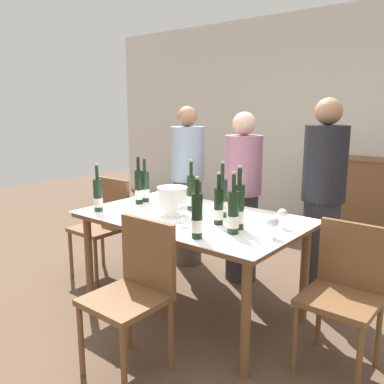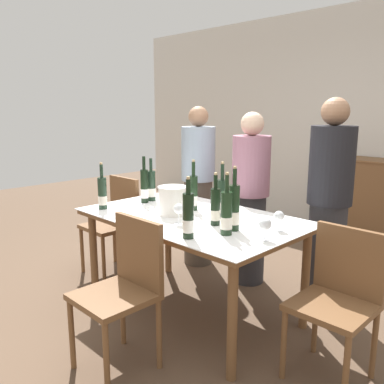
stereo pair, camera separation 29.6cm
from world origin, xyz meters
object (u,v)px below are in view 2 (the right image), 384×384
object	(u,v)px
wine_bottle_3	(144,187)
chair_near_front	(125,282)
wine_bottle_5	(226,214)
person_guest_right	(329,207)
chair_left_end	(116,218)
wine_glass_2	(182,190)
person_guest_left	(250,200)
wine_bottle_4	(234,209)
dining_table	(192,225)
wine_glass_0	(265,225)
wine_bottle_2	(215,207)
wine_glass_3	(279,217)
wine_bottle_6	(188,217)
wine_glass_1	(179,210)
ice_bucket	(173,200)
wine_bottle_7	(102,194)
chair_right_end	(339,292)
wine_bottle_1	(151,186)
wine_bottle_8	(222,199)
person_host	(198,187)
wine_bottle_0	(193,193)

from	to	relation	value
wine_bottle_3	chair_near_front	world-z (taller)	wine_bottle_3
wine_bottle_5	person_guest_right	size ratio (longest dim) A/B	0.24
chair_left_end	wine_glass_2	bearing A→B (deg)	12.59
person_guest_left	wine_bottle_4	bearing A→B (deg)	-59.47
dining_table	chair_left_end	size ratio (longest dim) A/B	1.82
wine_glass_0	wine_glass_2	bearing A→B (deg)	162.51
wine_bottle_2	wine_glass_0	size ratio (longest dim) A/B	2.60
wine_bottle_4	wine_glass_3	bearing A→B (deg)	43.45
wine_bottle_2	person_guest_left	bearing A→B (deg)	111.51
wine_bottle_3	person_guest_left	bearing A→B (deg)	54.37
dining_table	wine_bottle_6	size ratio (longest dim) A/B	4.29
wine_glass_1	wine_bottle_3	bearing A→B (deg)	160.07
ice_bucket	wine_glass_2	world-z (taller)	ice_bucket
chair_near_front	person_guest_right	bearing A→B (deg)	71.33
chair_left_end	wine_bottle_7	bearing A→B (deg)	-42.66
wine_bottle_7	chair_right_end	world-z (taller)	wine_bottle_7
dining_table	wine_bottle_1	world-z (taller)	wine_bottle_1
chair_left_end	wine_bottle_4	bearing A→B (deg)	-5.35
wine_glass_0	person_guest_left	world-z (taller)	person_guest_left
wine_glass_3	chair_near_front	xyz separation A→B (m)	(-0.49, -0.87, -0.33)
wine_bottle_8	wine_glass_0	distance (m)	0.57
ice_bucket	wine_bottle_1	distance (m)	0.51
wine_bottle_4	wine_glass_2	size ratio (longest dim) A/B	2.86
dining_table	person_guest_right	bearing A→B (deg)	49.35
wine_glass_0	person_host	xyz separation A→B (m)	(-1.39, 0.86, -0.08)
wine_bottle_0	wine_bottle_3	distance (m)	0.48
wine_glass_1	person_host	world-z (taller)	person_host
wine_bottle_5	wine_glass_2	bearing A→B (deg)	153.49
wine_bottle_5	person_guest_right	distance (m)	0.98
wine_bottle_4	person_guest_left	xyz separation A→B (m)	(-0.50, 0.84, -0.16)
wine_bottle_1	ice_bucket	bearing A→B (deg)	-21.39
wine_bottle_3	chair_near_front	xyz separation A→B (m)	(0.75, -0.76, -0.38)
wine_bottle_0	wine_bottle_5	xyz separation A→B (m)	(0.59, -0.30, -0.00)
ice_bucket	wine_bottle_4	world-z (taller)	wine_bottle_4
wine_bottle_2	chair_right_end	size ratio (longest dim) A/B	0.41
wine_bottle_1	wine_bottle_8	distance (m)	0.79
wine_glass_3	chair_right_end	world-z (taller)	wine_glass_3
wine_bottle_1	chair_near_front	size ratio (longest dim) A/B	0.40
wine_bottle_4	wine_glass_1	bearing A→B (deg)	-155.95
chair_left_end	person_guest_right	distance (m)	1.95
chair_right_end	wine_glass_3	bearing A→B (deg)	172.96
wine_bottle_5	wine_bottle_7	size ratio (longest dim) A/B	1.07
wine_bottle_0	wine_bottle_4	size ratio (longest dim) A/B	0.94
wine_bottle_5	wine_bottle_2	bearing A→B (deg)	149.84
ice_bucket	wine_bottle_0	distance (m)	0.21
wine_bottle_0	wine_bottle_6	distance (m)	0.70
wine_glass_1	wine_glass_0	bearing A→B (deg)	12.16
wine_bottle_1	chair_near_front	world-z (taller)	wine_bottle_1
wine_glass_3	person_guest_right	size ratio (longest dim) A/B	0.08
wine_bottle_5	person_host	size ratio (longest dim) A/B	0.25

